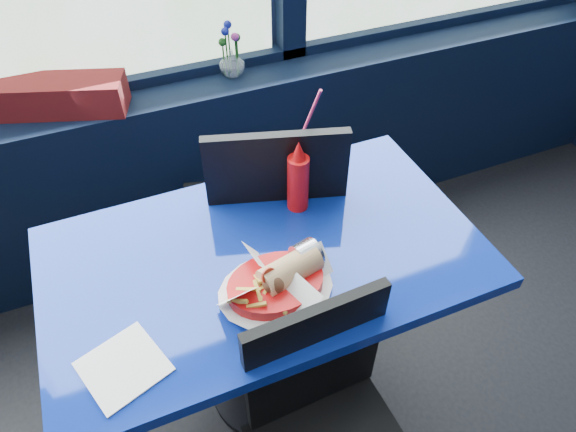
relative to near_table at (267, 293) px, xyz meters
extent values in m
cube|color=black|center=(-0.30, 0.87, -0.17)|extent=(5.00, 0.26, 0.80)
cube|color=black|center=(-0.30, 0.95, 0.24)|extent=(4.80, 0.08, 0.06)
cylinder|color=black|center=(0.00, 0.00, -0.55)|extent=(0.44, 0.44, 0.03)
cylinder|color=black|center=(0.00, 0.00, -0.23)|extent=(0.12, 0.12, 0.68)
cube|color=navy|center=(0.00, 0.00, 0.16)|extent=(1.20, 0.70, 0.04)
cube|color=black|center=(0.02, -0.30, 0.09)|extent=(0.37, 0.04, 0.43)
cylinder|color=black|center=(0.17, -0.31, -0.37)|extent=(0.02, 0.02, 0.40)
cube|color=black|center=(0.06, 0.40, -0.09)|extent=(0.55, 0.55, 0.04)
cube|color=black|center=(0.12, 0.20, 0.17)|extent=(0.41, 0.15, 0.49)
cylinder|color=black|center=(0.29, 0.53, -0.34)|extent=(0.03, 0.03, 0.46)
cylinder|color=black|center=(0.18, 0.16, -0.34)|extent=(0.03, 0.03, 0.46)
cylinder|color=black|center=(-0.07, 0.64, -0.34)|extent=(0.03, 0.03, 0.46)
cylinder|color=black|center=(-0.18, 0.27, -0.34)|extent=(0.03, 0.03, 0.46)
cube|color=maroon|center=(-0.50, 0.89, 0.29)|extent=(0.61, 0.33, 0.12)
imported|color=silver|center=(0.20, 0.88, 0.28)|extent=(0.12, 0.13, 0.10)
cylinder|color=#1E5919|center=(0.19, 0.88, 0.31)|extent=(0.01, 0.01, 0.16)
sphere|color=#1B26A1|center=(0.19, 0.88, 0.41)|extent=(0.03, 0.03, 0.03)
cylinder|color=#1E5919|center=(0.22, 0.87, 0.30)|extent=(0.01, 0.01, 0.14)
sphere|color=#EA44B0|center=(0.22, 0.87, 0.39)|extent=(0.03, 0.03, 0.03)
cylinder|color=#1E5919|center=(0.20, 0.89, 0.32)|extent=(0.01, 0.01, 0.18)
sphere|color=#1B26A1|center=(0.20, 0.89, 0.43)|extent=(0.03, 0.03, 0.03)
cylinder|color=#1E5919|center=(0.17, 0.89, 0.29)|extent=(0.01, 0.01, 0.12)
sphere|color=#1E5919|center=(0.17, 0.89, 0.37)|extent=(0.03, 0.03, 0.03)
cylinder|color=#1E5919|center=(0.23, 0.88, 0.30)|extent=(0.01, 0.01, 0.13)
sphere|color=#1E5919|center=(0.23, 0.88, 0.38)|extent=(0.03, 0.03, 0.03)
cylinder|color=red|center=(-0.02, -0.14, 0.21)|extent=(0.30, 0.30, 0.05)
cylinder|color=white|center=(-0.02, -0.14, 0.20)|extent=(0.29, 0.29, 0.00)
cylinder|color=silver|center=(0.08, -0.10, 0.24)|extent=(0.08, 0.09, 0.08)
sphere|color=brown|center=(-0.03, -0.15, 0.24)|extent=(0.06, 0.06, 0.06)
cylinder|color=#AA2412|center=(-0.04, -0.15, 0.27)|extent=(0.05, 0.05, 0.01)
cylinder|color=red|center=(0.16, 0.14, 0.27)|extent=(0.06, 0.06, 0.18)
cone|color=red|center=(0.16, 0.14, 0.39)|extent=(0.04, 0.04, 0.06)
cylinder|color=#0C118E|center=(0.22, 0.24, 0.26)|extent=(0.10, 0.10, 0.16)
cylinder|color=black|center=(0.22, 0.24, 0.34)|extent=(0.09, 0.09, 0.01)
cylinder|color=#EB3165|center=(0.23, 0.23, 0.41)|extent=(0.06, 0.06, 0.22)
cube|color=white|center=(-0.42, -0.20, 0.18)|extent=(0.22, 0.22, 0.00)
camera|label=1|loc=(-0.30, -0.89, 1.24)|focal=32.00mm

